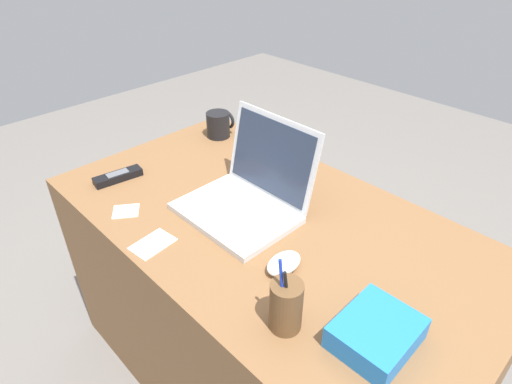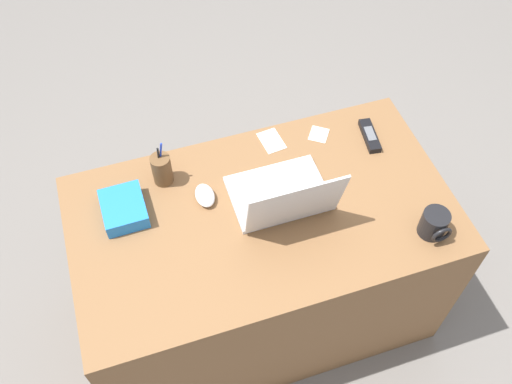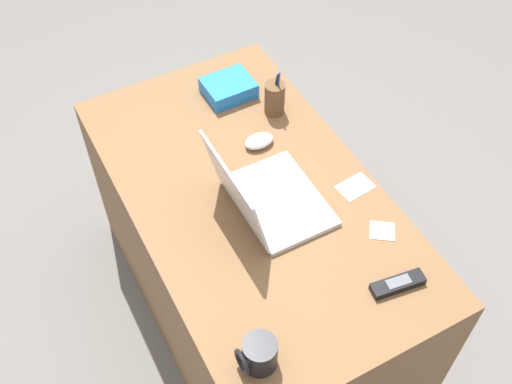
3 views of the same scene
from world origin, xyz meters
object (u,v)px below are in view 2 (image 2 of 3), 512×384
object	(u,v)px
pen_holder	(162,169)
computer_mouse	(205,195)
coffee_mug_white	(434,224)
laptop	(284,197)
cordless_phone	(370,136)
snack_bag	(124,209)

from	to	relation	value
pen_holder	computer_mouse	bearing A→B (deg)	133.50
computer_mouse	coffee_mug_white	bearing A→B (deg)	150.50
laptop	computer_mouse	world-z (taller)	laptop
laptop	pen_holder	world-z (taller)	laptop
computer_mouse	coffee_mug_white	distance (m)	0.76
coffee_mug_white	cordless_phone	world-z (taller)	coffee_mug_white
laptop	cordless_phone	world-z (taller)	laptop
computer_mouse	cordless_phone	world-z (taller)	computer_mouse
computer_mouse	cordless_phone	distance (m)	0.66
coffee_mug_white	laptop	bearing A→B (deg)	-30.56
coffee_mug_white	cordless_phone	size ratio (longest dim) A/B	0.63
snack_bag	cordless_phone	bearing A→B (deg)	-176.56
computer_mouse	snack_bag	size ratio (longest dim) A/B	0.59
coffee_mug_white	snack_bag	size ratio (longest dim) A/B	0.59
pen_holder	snack_bag	bearing A→B (deg)	32.49
computer_mouse	pen_holder	world-z (taller)	pen_holder
laptop	cordless_phone	xyz separation A→B (m)	(-0.41, -0.19, -0.04)
cordless_phone	pen_holder	distance (m)	0.78
cordless_phone	computer_mouse	bearing A→B (deg)	6.96
laptop	snack_bag	size ratio (longest dim) A/B	1.95
laptop	computer_mouse	xyz separation A→B (m)	(0.25, -0.11, -0.03)
laptop	pen_holder	distance (m)	0.43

